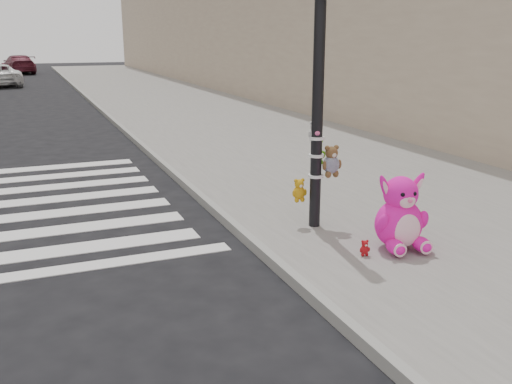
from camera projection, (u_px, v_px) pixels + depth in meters
name	position (u px, v px, depth m)	size (l,w,h in m)	color
ground	(171.00, 321.00, 5.86)	(120.00, 120.00, 0.00)	black
sidewalk_near	(256.00, 134.00, 16.59)	(7.00, 80.00, 0.14)	slate
curb_edge	(137.00, 142.00, 15.33)	(0.12, 80.00, 0.15)	gray
signal_pole	(319.00, 113.00, 7.95)	(0.70, 0.49, 4.00)	black
pink_bunny	(400.00, 218.00, 7.38)	(0.72, 0.81, 1.02)	#FF15AF
red_teddy	(365.00, 248.00, 7.20)	(0.14, 0.10, 0.21)	#AA1117
car_maroon_near	(18.00, 64.00, 43.47)	(1.95, 4.80, 1.39)	#5A1928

